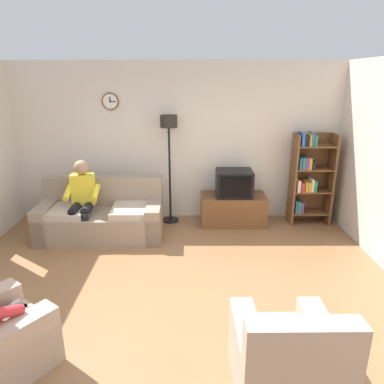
{
  "coord_description": "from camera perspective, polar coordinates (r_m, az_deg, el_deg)",
  "views": [
    {
      "loc": [
        0.26,
        -3.53,
        2.43
      ],
      "look_at": [
        0.27,
        1.02,
        0.97
      ],
      "focal_mm": 33.36,
      "sensor_mm": 36.0,
      "label": 1
    }
  ],
  "objects": [
    {
      "name": "ground_plane",
      "position": [
        4.29,
        -3.73,
        -16.69
      ],
      "size": [
        12.0,
        12.0,
        0.0
      ],
      "primitive_type": "plane",
      "color": "#8C603D"
    },
    {
      "name": "back_wall_assembly",
      "position": [
        6.28,
        -2.52,
        7.95
      ],
      "size": [
        6.2,
        0.17,
        2.7
      ],
      "color": "silver",
      "rests_on": "ground_plane"
    },
    {
      "name": "couch",
      "position": [
        5.85,
        -14.36,
        -3.93
      ],
      "size": [
        1.92,
        0.93,
        0.9
      ],
      "color": "gray",
      "rests_on": "ground_plane"
    },
    {
      "name": "tv_stand",
      "position": [
        6.21,
        6.45,
        -2.74
      ],
      "size": [
        1.1,
        0.56,
        0.51
      ],
      "color": "brown",
      "rests_on": "ground_plane"
    },
    {
      "name": "tv",
      "position": [
        6.04,
        6.63,
        1.43
      ],
      "size": [
        0.6,
        0.49,
        0.44
      ],
      "color": "black",
      "rests_on": "tv_stand"
    },
    {
      "name": "bookshelf",
      "position": [
        6.38,
        18.03,
        2.44
      ],
      "size": [
        0.68,
        0.36,
        1.58
      ],
      "color": "brown",
      "rests_on": "ground_plane"
    },
    {
      "name": "floor_lamp",
      "position": [
        5.97,
        -3.8,
        8.37
      ],
      "size": [
        0.28,
        0.28,
        1.85
      ],
      "color": "black",
      "rests_on": "ground_plane"
    },
    {
      "name": "armchair_near_bookshelf",
      "position": [
        3.21,
        14.65,
        -24.6
      ],
      "size": [
        0.81,
        0.89,
        0.9
      ],
      "color": "tan",
      "rests_on": "ground_plane"
    },
    {
      "name": "person_on_couch",
      "position": [
        5.69,
        -17.29,
        -0.69
      ],
      "size": [
        0.52,
        0.54,
        1.24
      ],
      "color": "yellow",
      "rests_on": "ground_plane"
    }
  ]
}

